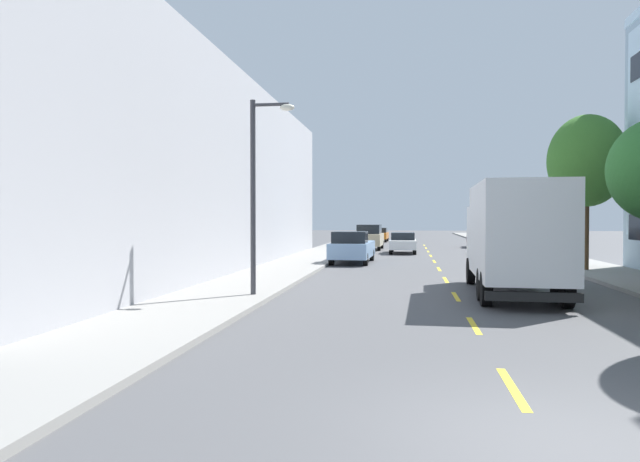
{
  "coord_description": "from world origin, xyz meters",
  "views": [
    {
      "loc": [
        -1.5,
        -6.78,
        2.44
      ],
      "look_at": [
        -5.8,
        22.39,
        1.79
      ],
      "focal_mm": 33.31,
      "sensor_mm": 36.0,
      "label": 1
    }
  ],
  "objects": [
    {
      "name": "ground_plane",
      "position": [
        0.0,
        30.0,
        0.0
      ],
      "size": [
        160.0,
        160.0,
        0.0
      ],
      "primitive_type": "plane",
      "color": "#4C4C4F"
    },
    {
      "name": "sidewalk_left",
      "position": [
        -7.1,
        28.0,
        0.07
      ],
      "size": [
        3.2,
        120.0,
        0.14
      ],
      "primitive_type": "cube",
      "color": "gray",
      "rests_on": "ground_plane"
    },
    {
      "name": "sidewalk_right",
      "position": [
        7.1,
        28.0,
        0.07
      ],
      "size": [
        3.2,
        120.0,
        0.14
      ],
      "primitive_type": "cube",
      "color": "gray",
      "rests_on": "ground_plane"
    },
    {
      "name": "lane_centerline_dashes",
      "position": [
        0.0,
        24.5,
        0.0
      ],
      "size": [
        0.14,
        47.2,
        0.01
      ],
      "color": "yellow",
      "rests_on": "ground_plane"
    },
    {
      "name": "apartment_block_opposite",
      "position": [
        -13.7,
        20.0,
        4.47
      ],
      "size": [
        10.0,
        36.0,
        8.95
      ],
      "primitive_type": "cube",
      "color": "#A8A8AD",
      "rests_on": "ground_plane"
    },
    {
      "name": "street_tree_third",
      "position": [
        6.4,
        21.09,
        4.98
      ],
      "size": [
        3.4,
        3.4,
        6.9
      ],
      "color": "#47331E",
      "rests_on": "sidewalk_right"
    },
    {
      "name": "street_lamp",
      "position": [
        -5.93,
        10.59,
        3.58
      ],
      "size": [
        1.35,
        0.28,
        5.84
      ],
      "color": "#38383D",
      "rests_on": "sidewalk_left"
    },
    {
      "name": "delivery_box_truck",
      "position": [
        1.79,
        12.48,
        1.96
      ],
      "size": [
        2.62,
        7.82,
        3.48
      ],
      "color": "white",
      "rests_on": "ground_plane"
    },
    {
      "name": "parked_pickup_sky",
      "position": [
        -4.45,
        25.12,
        0.83
      ],
      "size": [
        2.15,
        5.36,
        1.73
      ],
      "color": "#7A9EC6",
      "rests_on": "ground_plane"
    },
    {
      "name": "parked_hatchback_navy",
      "position": [
        4.5,
        33.05,
        0.76
      ],
      "size": [
        1.81,
        4.03,
        1.5
      ],
      "color": "navy",
      "rests_on": "ground_plane"
    },
    {
      "name": "parked_sedan_orange",
      "position": [
        -4.4,
        54.39,
        0.75
      ],
      "size": [
        1.91,
        4.54,
        1.43
      ],
      "color": "orange",
      "rests_on": "ground_plane"
    },
    {
      "name": "parked_hatchback_burgundy",
      "position": [
        4.43,
        43.61,
        0.76
      ],
      "size": [
        1.74,
        4.0,
        1.5
      ],
      "color": "maroon",
      "rests_on": "ground_plane"
    },
    {
      "name": "parked_suv_champagne",
      "position": [
        -4.41,
        39.16,
        0.99
      ],
      "size": [
        2.06,
        4.84,
        1.93
      ],
      "color": "tan",
      "rests_on": "ground_plane"
    },
    {
      "name": "moving_white_sedan",
      "position": [
        -1.8,
        34.67,
        0.75
      ],
      "size": [
        1.8,
        4.5,
        1.43
      ],
      "color": "silver",
      "rests_on": "ground_plane"
    }
  ]
}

